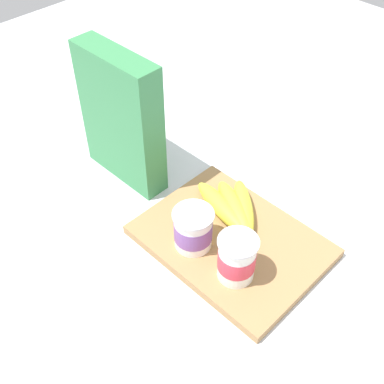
{
  "coord_description": "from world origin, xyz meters",
  "views": [
    {
      "loc": [
        -0.38,
        0.49,
        0.74
      ],
      "look_at": [
        0.11,
        0.0,
        0.07
      ],
      "focal_mm": 45.3,
      "sensor_mm": 36.0,
      "label": 1
    }
  ],
  "objects_px": {
    "cutting_board": "(231,241)",
    "yogurt_cup_front": "(237,258)",
    "yogurt_cup_back": "(193,229)",
    "cereal_box": "(121,118)",
    "banana_bunch": "(233,208)"
  },
  "relations": [
    {
      "from": "cutting_board",
      "to": "yogurt_cup_front",
      "type": "xyz_separation_m",
      "value": [
        -0.06,
        0.06,
        0.06
      ]
    },
    {
      "from": "cutting_board",
      "to": "yogurt_cup_back",
      "type": "xyz_separation_m",
      "value": [
        0.04,
        0.06,
        0.05
      ]
    },
    {
      "from": "cutting_board",
      "to": "cereal_box",
      "type": "xyz_separation_m",
      "value": [
        0.31,
        0.01,
        0.14
      ]
    },
    {
      "from": "cereal_box",
      "to": "yogurt_cup_back",
      "type": "xyz_separation_m",
      "value": [
        -0.26,
        0.06,
        -0.09
      ]
    },
    {
      "from": "cereal_box",
      "to": "banana_bunch",
      "type": "relative_size",
      "value": 1.61
    },
    {
      "from": "yogurt_cup_front",
      "to": "yogurt_cup_back",
      "type": "distance_m",
      "value": 0.1
    },
    {
      "from": "cutting_board",
      "to": "banana_bunch",
      "type": "distance_m",
      "value": 0.07
    },
    {
      "from": "yogurt_cup_front",
      "to": "cereal_box",
      "type": "bearing_deg",
      "value": -8.23
    },
    {
      "from": "yogurt_cup_front",
      "to": "banana_bunch",
      "type": "distance_m",
      "value": 0.15
    },
    {
      "from": "yogurt_cup_front",
      "to": "banana_bunch",
      "type": "relative_size",
      "value": 0.5
    },
    {
      "from": "cereal_box",
      "to": "yogurt_cup_front",
      "type": "relative_size",
      "value": 3.2
    },
    {
      "from": "cutting_board",
      "to": "banana_bunch",
      "type": "xyz_separation_m",
      "value": [
        0.04,
        -0.05,
        0.03
      ]
    },
    {
      "from": "cereal_box",
      "to": "cutting_board",
      "type": "bearing_deg",
      "value": -179.3
    },
    {
      "from": "cutting_board",
      "to": "cereal_box",
      "type": "relative_size",
      "value": 1.16
    },
    {
      "from": "yogurt_cup_back",
      "to": "banana_bunch",
      "type": "xyz_separation_m",
      "value": [
        -0.0,
        -0.11,
        -0.02
      ]
    }
  ]
}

